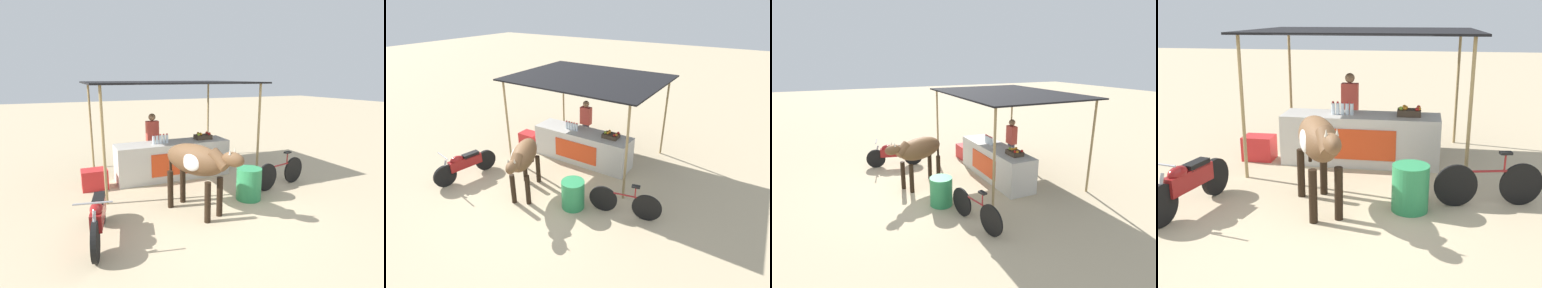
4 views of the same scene
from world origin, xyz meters
The scene contains 11 objects.
ground_plane centered at (0.00, 0.00, 0.00)m, with size 60.00×60.00×0.00m, color tan.
stall_counter centered at (0.00, 2.20, 0.48)m, with size 3.00×0.82×0.96m.
stall_awning centered at (0.00, 2.50, 2.42)m, with size 4.20×3.20×2.52m.
water_bottle_row centered at (-0.35, 2.15, 1.07)m, with size 0.43×0.07×0.25m.
fruit_crate centered at (0.91, 2.25, 1.03)m, with size 0.44×0.32×0.18m.
vendor_behind_counter centered at (-0.33, 2.95, 0.85)m, with size 0.34×0.22×1.65m.
cooler_box centered at (-2.03, 2.10, 0.24)m, with size 0.60×0.44×0.48m, color red.
water_barrel centered at (1.02, 0.12, 0.35)m, with size 0.54×0.54×0.71m, color #2D8C51.
cow centered at (-0.31, -0.05, 1.03)m, with size 1.09×1.80×1.44m.
motorcycle_parked centered at (-2.20, -0.37, 0.43)m, with size 0.59×1.78×0.90m.
bicycle_leaning centered at (2.18, 0.48, 0.35)m, with size 1.63×0.39×0.85m.
Camera 1 is at (-2.57, -5.09, 2.63)m, focal length 28.00 mm.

